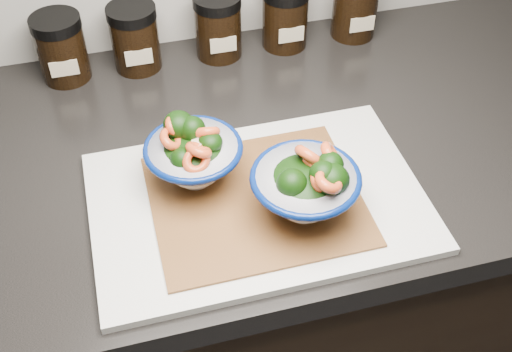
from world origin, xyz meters
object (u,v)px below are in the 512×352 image
object	(u,v)px
spice_jar_b	(135,38)
spice_jar_e	(355,6)
cutting_board	(258,202)
bowl_left	(193,155)
spice_jar_a	(61,48)
bowl_right	(308,186)
spice_jar_d	(285,16)
spice_jar_c	(218,26)

from	to	relation	value
spice_jar_b	spice_jar_e	world-z (taller)	same
cutting_board	spice_jar_b	world-z (taller)	spice_jar_b
bowl_left	spice_jar_e	distance (m)	0.47
spice_jar_a	cutting_board	bearing A→B (deg)	-57.59
bowl_right	cutting_board	bearing A→B (deg)	143.20
bowl_right	spice_jar_d	bearing A→B (deg)	77.09
spice_jar_d	bowl_left	bearing A→B (deg)	-125.66
spice_jar_a	bowl_right	bearing A→B (deg)	-54.81
bowl_right	spice_jar_d	size ratio (longest dim) A/B	1.27
cutting_board	bowl_left	bearing A→B (deg)	142.57
bowl_right	spice_jar_d	xyz separation A→B (m)	(0.09, 0.41, -0.01)
spice_jar_c	spice_jar_d	bearing A→B (deg)	0.00
bowl_right	spice_jar_e	bearing A→B (deg)	61.29
spice_jar_a	spice_jar_b	distance (m)	0.12
spice_jar_b	spice_jar_e	xyz separation A→B (m)	(0.39, 0.00, 0.00)
spice_jar_b	spice_jar_c	xyz separation A→B (m)	(0.14, 0.00, 0.00)
spice_jar_b	spice_jar_e	size ratio (longest dim) A/B	1.00
bowl_right	spice_jar_a	size ratio (longest dim) A/B	1.27
spice_jar_d	spice_jar_e	distance (m)	0.13
spice_jar_a	spice_jar_b	xyz separation A→B (m)	(0.12, 0.00, 0.00)
bowl_left	spice_jar_e	size ratio (longest dim) A/B	1.19
spice_jar_a	bowl_left	bearing A→B (deg)	-62.91
bowl_left	spice_jar_e	bearing A→B (deg)	41.35
cutting_board	spice_jar_d	size ratio (longest dim) A/B	3.98
bowl_right	spice_jar_e	size ratio (longest dim) A/B	1.27
bowl_left	bowl_right	distance (m)	0.16
bowl_left	cutting_board	bearing A→B (deg)	-37.43
spice_jar_c	spice_jar_e	size ratio (longest dim) A/B	1.00
bowl_right	spice_jar_e	xyz separation A→B (m)	(0.22, 0.41, -0.01)
cutting_board	spice_jar_c	world-z (taller)	spice_jar_c
bowl_left	spice_jar_a	world-z (taller)	bowl_left
spice_jar_c	spice_jar_d	distance (m)	0.12
bowl_left	spice_jar_a	distance (m)	0.35
spice_jar_e	bowl_left	bearing A→B (deg)	-138.65
cutting_board	bowl_right	bearing A→B (deg)	-36.80
cutting_board	spice_jar_a	bearing A→B (deg)	122.41
cutting_board	spice_jar_c	xyz separation A→B (m)	(0.03, 0.37, 0.05)
bowl_right	spice_jar_b	xyz separation A→B (m)	(-0.17, 0.41, -0.01)
spice_jar_c	bowl_right	bearing A→B (deg)	-86.36
cutting_board	spice_jar_b	bearing A→B (deg)	107.13
cutting_board	spice_jar_a	size ratio (longest dim) A/B	3.98
bowl_left	spice_jar_a	xyz separation A→B (m)	(-0.16, 0.31, -0.00)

